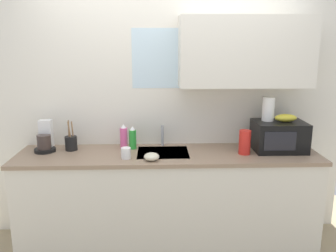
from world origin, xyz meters
The scene contains 13 objects.
kitchen_wall_assembly centered at (0.15, 0.31, 1.37)m, with size 3.48×0.42×2.50m.
counter_unit centered at (0.00, 0.00, 0.46)m, with size 2.71×0.63×0.90m.
sink_faucet centered at (-0.05, 0.24, 1.00)m, with size 0.03×0.03×0.20m, color #B2B5BA.
microwave centered at (1.02, 0.05, 1.04)m, with size 0.46×0.35×0.27m.
banana_bunch centered at (1.07, 0.05, 1.20)m, with size 0.20×0.11×0.07m, color gold.
paper_towel_roll centered at (0.92, 0.10, 1.28)m, with size 0.11×0.11×0.22m, color white.
coffee_maker centered at (-1.12, 0.11, 1.00)m, with size 0.19×0.21×0.28m.
dish_soap_bottle_green centered at (-0.33, 0.15, 1.00)m, with size 0.07×0.07×0.21m.
dish_soap_bottle_pink centered at (-0.41, 0.15, 1.01)m, with size 0.07×0.07×0.24m.
cereal_canister centered at (0.68, -0.05, 1.01)m, with size 0.10×0.10×0.22m, color red.
mug_white centered at (-0.37, -0.14, 0.95)m, with size 0.08×0.08×0.10m, color white.
utensil_crock centered at (-0.89, 0.12, 0.97)m, with size 0.11×0.11×0.28m.
small_bowl centered at (-0.15, -0.20, 0.93)m, with size 0.13×0.13×0.07m, color beige.
Camera 1 is at (-0.10, -3.03, 1.87)m, focal length 37.70 mm.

